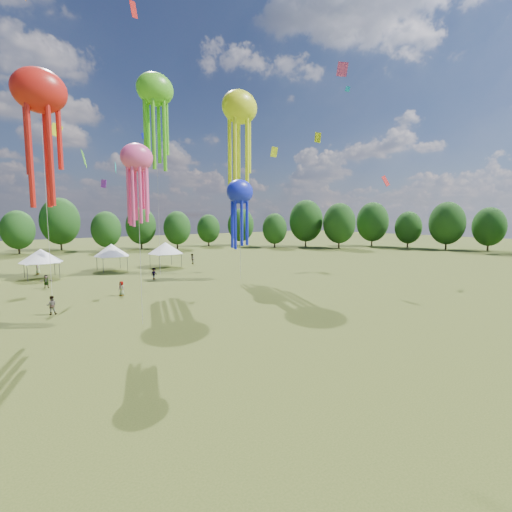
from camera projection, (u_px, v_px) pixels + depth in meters
ground at (422, 455)px, 13.92m from camera, size 300.00×300.00×0.00m
spectator_near at (52, 305)px, 33.48m from camera, size 0.98×0.85×1.73m
spectators_far at (92, 274)px, 50.86m from camera, size 35.47×24.18×1.93m
festival_tents at (53, 254)px, 53.86m from camera, size 41.44×7.99×4.37m
show_kites at (160, 131)px, 48.26m from camera, size 48.45×28.99×29.25m
small_kites at (107, 34)px, 43.01m from camera, size 79.68×52.92×45.68m
treeline at (43, 230)px, 60.18m from camera, size 201.57×95.24×13.43m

